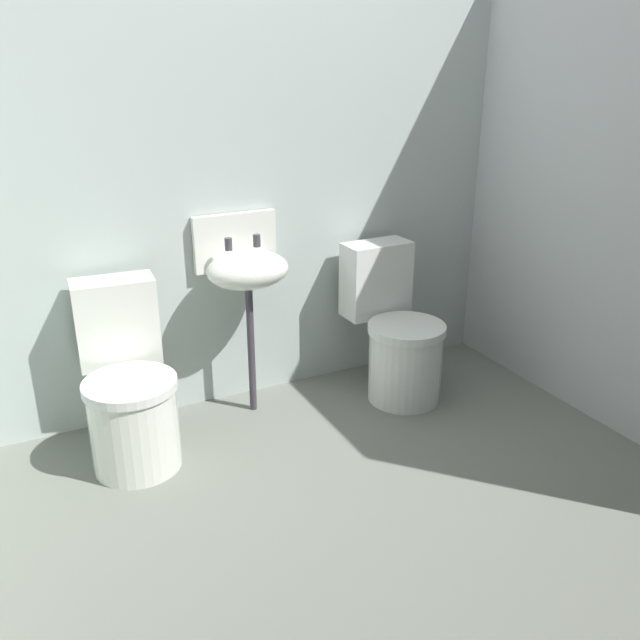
{
  "coord_description": "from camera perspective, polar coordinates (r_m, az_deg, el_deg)",
  "views": [
    {
      "loc": [
        -1.15,
        -2.02,
        1.72
      ],
      "look_at": [
        0.0,
        0.27,
        0.7
      ],
      "focal_mm": 38.03,
      "sensor_mm": 36.0,
      "label": 1
    }
  ],
  "objects": [
    {
      "name": "ground_plane",
      "position": [
        2.92,
        2.47,
        -15.44
      ],
      "size": [
        3.23,
        2.56,
        0.08
      ],
      "primitive_type": "cube",
      "color": "slate"
    },
    {
      "name": "wall_back",
      "position": [
        3.41,
        -6.61,
        10.82
      ],
      "size": [
        3.23,
        0.1,
        2.17
      ],
      "primitive_type": "cube",
      "color": "#B0BDB9",
      "rests_on": "ground"
    },
    {
      "name": "wall_right",
      "position": [
        3.43,
        24.19,
        9.13
      ],
      "size": [
        0.1,
        2.36,
        2.17
      ],
      "primitive_type": "cube",
      "color": "#B1B6B6",
      "rests_on": "ground"
    },
    {
      "name": "toilet_left",
      "position": [
        3.11,
        -15.79,
        -5.88
      ],
      "size": [
        0.43,
        0.62,
        0.78
      ],
      "rotation": [
        0.0,
        0.0,
        3.06
      ],
      "color": "white",
      "rests_on": "ground"
    },
    {
      "name": "toilet_right",
      "position": [
        3.59,
        6.44,
        -1.39
      ],
      "size": [
        0.41,
        0.6,
        0.78
      ],
      "rotation": [
        0.0,
        0.0,
        3.17
      ],
      "color": "silver",
      "rests_on": "ground"
    },
    {
      "name": "sink",
      "position": [
        3.27,
        -6.26,
        4.42
      ],
      "size": [
        0.42,
        0.35,
        0.99
      ],
      "color": "#3D3741",
      "rests_on": "ground"
    }
  ]
}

